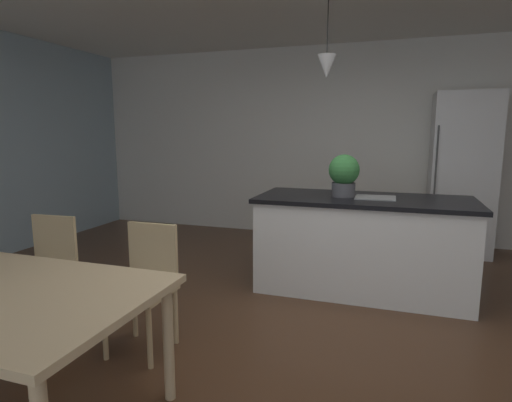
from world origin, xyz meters
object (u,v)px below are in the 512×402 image
Objects in this scene: kitchen_island at (362,243)px; potted_plant_on_island at (344,174)px; chair_far_right at (144,283)px; chair_far_left at (45,270)px; refrigerator at (461,174)px.

kitchen_island is 0.68m from potted_plant_on_island.
chair_far_right is 0.87m from chair_far_left.
kitchen_island is at bearing 36.11° from chair_far_left.
refrigerator is 2.10m from potted_plant_on_island.
kitchen_island is 2.05m from refrigerator.
kitchen_island is at bearing -121.66° from refrigerator.
potted_plant_on_island is (1.15, 1.61, 0.64)m from chair_far_right.
refrigerator is 4.96× the size of potted_plant_on_island.
potted_plant_on_island reaches higher than kitchen_island.
chair_far_left is at bearing -134.57° from refrigerator.
chair_far_left is 2.66m from potted_plant_on_island.
chair_far_right and chair_far_left have the same top height.
kitchen_island is (2.21, 1.61, -0.01)m from chair_far_left.
kitchen_island is 4.95× the size of potted_plant_on_island.
potted_plant_on_island reaches higher than chair_far_right.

